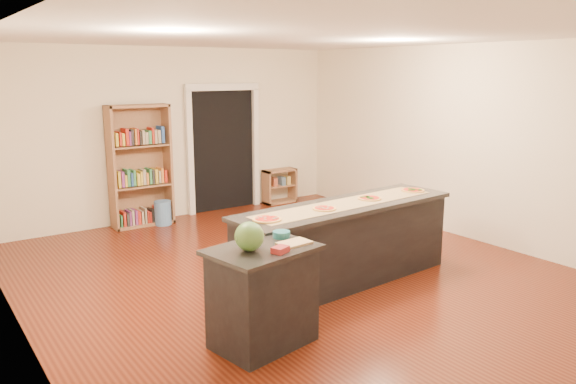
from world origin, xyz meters
TOP-DOWN VIEW (x-y plane):
  - room at (0.00, 0.00)m, footprint 6.00×7.00m
  - doorway at (0.90, 3.46)m, footprint 1.40×0.09m
  - kitchen_island at (0.34, -0.46)m, footprint 2.84×0.77m
  - side_counter at (-1.26, -1.21)m, footprint 0.92×0.67m
  - bookshelf at (-0.68, 3.28)m, footprint 0.96×0.34m
  - low_shelf at (1.99, 3.31)m, footprint 0.63×0.27m
  - waste_bin at (-0.42, 3.11)m, footprint 0.27×0.27m
  - kraft_paper at (0.34, -0.47)m, footprint 2.49×0.60m
  - watermelon at (-1.40, -1.22)m, footprint 0.25×0.25m
  - cutting_board at (-0.97, -1.29)m, footprint 0.31×0.22m
  - package_red at (-1.21, -1.41)m, footprint 0.17×0.15m
  - package_teal at (-0.96, -1.06)m, footprint 0.16×0.16m
  - pizza_a at (-0.79, -0.56)m, footprint 0.30×0.30m
  - pizza_b at (-0.03, -0.54)m, footprint 0.26×0.26m
  - pizza_c at (0.72, -0.45)m, footprint 0.30×0.30m
  - pizza_d at (1.48, -0.43)m, footprint 0.29×0.29m

SIDE VIEW (x-z plane):
  - waste_bin at x=-0.42m, z-range 0.00..0.39m
  - low_shelf at x=1.99m, z-range 0.00..0.63m
  - side_counter at x=-1.26m, z-range 0.00..0.92m
  - kitchen_island at x=0.34m, z-range 0.00..0.94m
  - cutting_board at x=-0.97m, z-range 0.91..0.93m
  - package_red at x=-1.21m, z-range 0.91..0.96m
  - kraft_paper at x=0.34m, z-range 0.94..0.94m
  - package_teal at x=-0.96m, z-range 0.91..0.97m
  - pizza_a at x=-0.79m, z-range 0.94..0.96m
  - pizza_c at x=0.72m, z-range 0.94..0.96m
  - pizza_b at x=-0.03m, z-range 0.94..0.96m
  - pizza_d at x=1.48m, z-range 0.94..0.96m
  - bookshelf at x=-0.68m, z-range 0.00..1.91m
  - watermelon at x=-1.40m, z-range 0.91..1.17m
  - doorway at x=0.90m, z-range 0.10..2.31m
  - room at x=0.00m, z-range 0.00..2.80m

